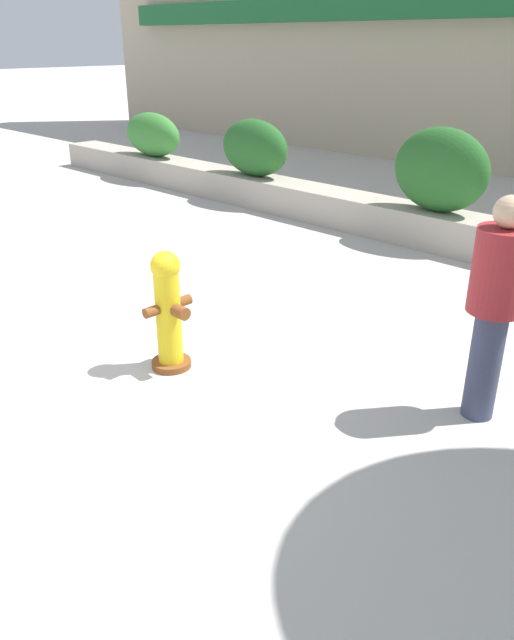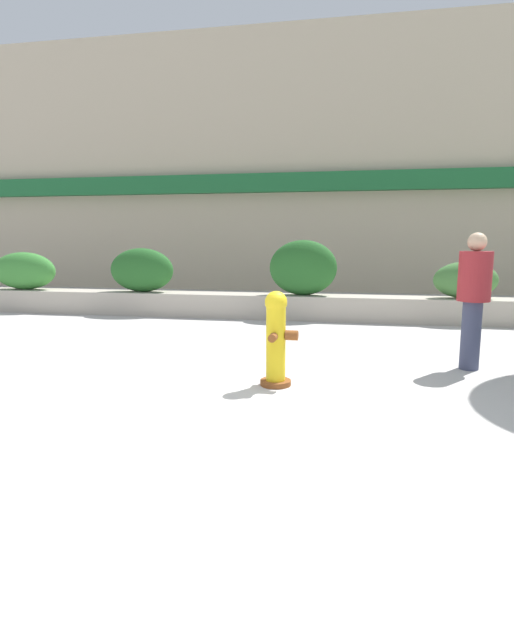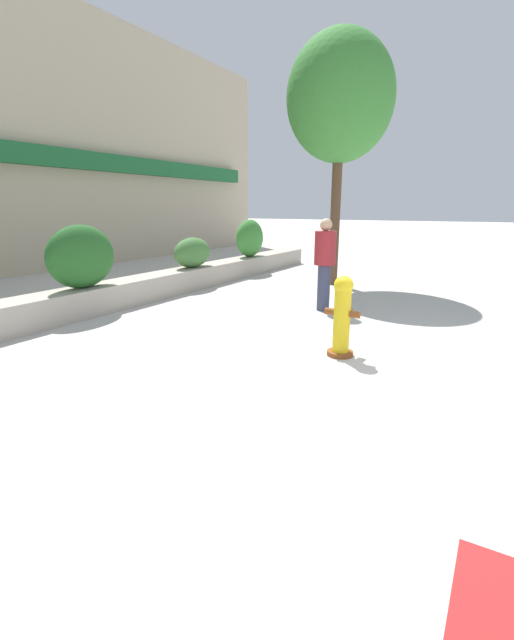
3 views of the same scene
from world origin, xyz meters
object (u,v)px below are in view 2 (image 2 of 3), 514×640
(hedge_bush_0, at_px, (24,271))
(pedestrian, at_px, (474,292))
(hedge_bush_1, at_px, (142,270))
(hedge_bush_2, at_px, (303,268))
(hedge_bush_3, at_px, (465,280))
(fire_hydrant, at_px, (276,338))

(hedge_bush_0, xyz_separation_m, pedestrian, (8.93, -3.68, 0.06))
(hedge_bush_0, height_order, hedge_bush_1, hedge_bush_1)
(hedge_bush_1, distance_m, hedge_bush_2, 3.54)
(hedge_bush_3, relative_size, fire_hydrant, 1.12)
(hedge_bush_2, bearing_deg, hedge_bush_3, 0.00)
(hedge_bush_0, xyz_separation_m, hedge_bush_1, (2.89, 0.00, 0.05))
(hedge_bush_1, bearing_deg, hedge_bush_2, 0.00)
(hedge_bush_0, height_order, hedge_bush_3, hedge_bush_0)
(hedge_bush_1, relative_size, pedestrian, 0.83)
(hedge_bush_2, xyz_separation_m, fire_hydrant, (0.18, -4.85, -0.51))
(hedge_bush_0, bearing_deg, hedge_bush_3, 0.00)
(hedge_bush_2, bearing_deg, hedge_bush_0, 180.00)
(hedge_bush_3, height_order, pedestrian, pedestrian)
(hedge_bush_3, distance_m, pedestrian, 3.74)
(hedge_bush_2, height_order, fire_hydrant, hedge_bush_2)
(hedge_bush_1, distance_m, pedestrian, 7.08)
(hedge_bush_0, distance_m, hedge_bush_1, 2.89)
(hedge_bush_2, xyz_separation_m, hedge_bush_3, (3.17, 0.00, -0.21))
(hedge_bush_0, relative_size, fire_hydrant, 1.44)
(hedge_bush_1, bearing_deg, pedestrian, -31.29)
(hedge_bush_1, bearing_deg, hedge_bush_0, 180.00)
(hedge_bush_2, bearing_deg, fire_hydrant, -87.86)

